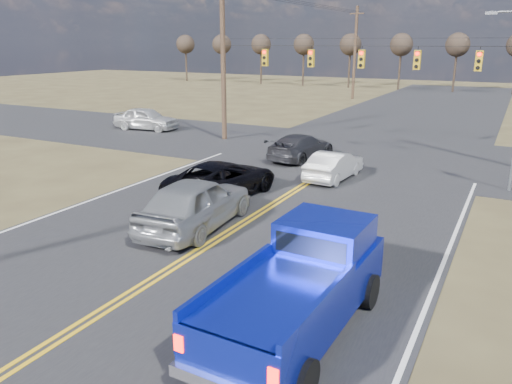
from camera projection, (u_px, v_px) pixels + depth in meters
The scene contains 12 objects.
ground at pixel (164, 274), 13.92m from camera, with size 160.00×160.00×0.00m, color brown.
road_main at pixel (303, 186), 22.38m from camera, with size 14.00×120.00×0.02m, color #28282B.
road_cross at pixel (356, 153), 29.15m from camera, with size 120.00×12.00×0.02m, color #28282B.
signal_gantry at pixel (369, 64), 27.29m from camera, with size 19.60×4.83×10.00m.
utility_poles at pixel (356, 61), 26.80m from camera, with size 19.60×58.32×10.00m.
treeline at pixel (399, 50), 35.09m from camera, with size 87.00×117.80×7.40m.
pickup_truck at pixel (301, 286), 10.92m from camera, with size 2.49×5.96×2.22m.
silver_suv at pixel (196, 203), 17.12m from camera, with size 2.15×5.35×1.82m, color gray.
black_suv at pixel (222, 179), 20.71m from camera, with size 2.49×5.40×1.50m, color black.
white_car_queue at pixel (334, 165), 23.34m from camera, with size 1.41×4.06×1.34m, color silver.
dgrey_car_queue at pixel (301, 147), 27.33m from camera, with size 1.95×4.81×1.40m, color #313136.
cross_car_west at pixel (146, 119), 36.60m from camera, with size 4.82×1.94×1.64m, color silver.
Camera 1 is at (8.20, -10.00, 6.19)m, focal length 35.00 mm.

